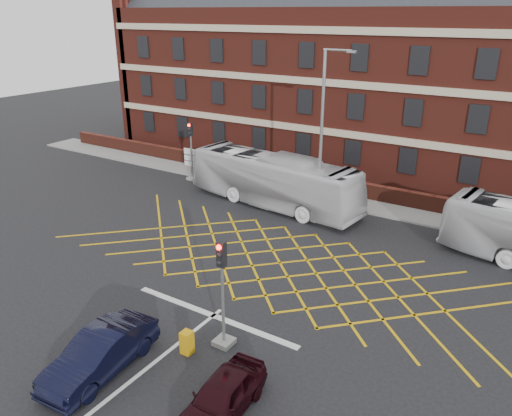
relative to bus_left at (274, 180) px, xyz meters
The scene contains 15 objects.
ground 9.95m from the bus_left, 63.40° to the right, with size 120.00×120.00×0.00m, color black.
victorian_building 15.31m from the bus_left, 70.66° to the left, with size 51.00×12.17×20.40m.
boundary_wall 6.20m from the bus_left, 43.88° to the left, with size 56.00×0.50×1.10m, color #521F16.
far_pavement 5.68m from the bus_left, 36.28° to the left, with size 60.00×3.00×0.12m, color slate.
box_junction_hatching 8.24m from the bus_left, 57.03° to the right, with size 11.50×0.12×0.02m, color #CC990C.
stop_line 13.14m from the bus_left, 70.30° to the right, with size 8.00×0.30×0.02m, color silver.
centre_line 19.35m from the bus_left, 76.83° to the right, with size 0.15×14.00×0.02m, color silver.
bus_left is the anchor object (origin of this frame).
car_navy 17.40m from the bus_left, 79.48° to the right, with size 1.59×4.56×1.50m, color black.
car_maroon 18.24m from the bus_left, 64.40° to the right, with size 1.52×3.78×1.29m, color black.
traffic_light_near 14.79m from the bus_left, 66.60° to the right, with size 0.70×0.70×4.27m.
traffic_light_far 7.85m from the bus_left, behind, with size 0.70×0.70×4.27m.
street_lamp 3.92m from the bus_left, ahead, with size 2.25×1.00×9.86m.
direction_signs 8.65m from the bus_left, 167.34° to the left, with size 1.10×0.16×2.20m.
utility_cabinet 15.58m from the bus_left, 71.09° to the right, with size 0.40×0.40×0.90m, color #C4890B.
Camera 1 is at (10.90, -17.32, 11.72)m, focal length 35.00 mm.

